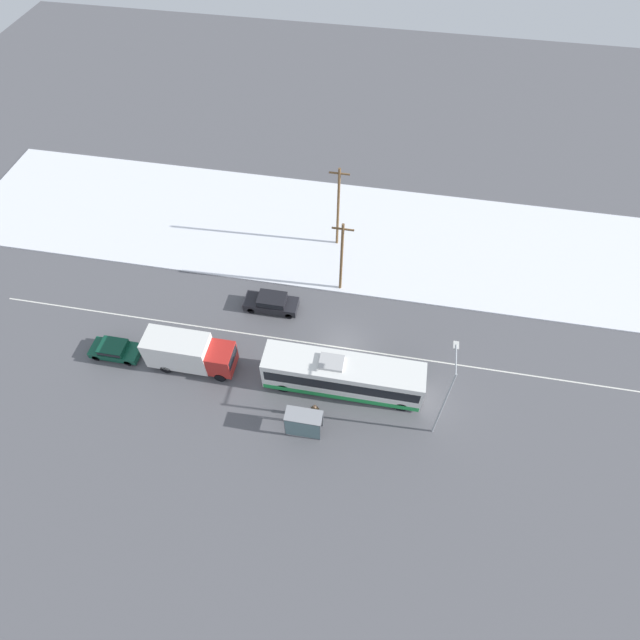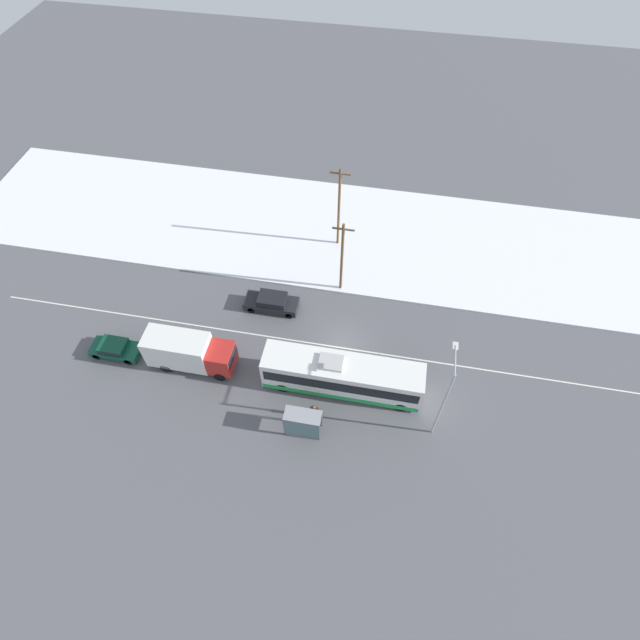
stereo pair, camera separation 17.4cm
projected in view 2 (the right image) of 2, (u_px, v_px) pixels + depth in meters
name	position (u px, v px, depth m)	size (l,w,h in m)	color
ground_plane	(342.00, 348.00, 41.20)	(120.00, 120.00, 0.00)	#56565B
snow_lot	(363.00, 236.00, 49.09)	(80.00, 15.12, 0.12)	white
lane_marking_center	(342.00, 348.00, 41.20)	(60.00, 0.12, 0.00)	silver
city_bus	(342.00, 376.00, 37.64)	(12.07, 2.57, 3.46)	white
box_truck	(188.00, 351.00, 38.85)	(6.92, 2.30, 3.27)	silver
sedan_car	(272.00, 302.00, 43.07)	(4.64, 1.80, 1.54)	black
parked_car_near_truck	(115.00, 348.00, 40.32)	(4.01, 1.80, 1.28)	#0F4733
pedestrian_at_stop	(314.00, 410.00, 36.62)	(0.62, 0.28, 1.73)	#23232D
bus_shelter	(302.00, 423.00, 35.32)	(2.64, 1.20, 2.40)	gray
streetlamp	(445.00, 393.00, 32.93)	(0.36, 2.64, 8.17)	#9EA3A8
utility_pole_roadside	(342.00, 257.00, 41.89)	(1.80, 0.24, 7.67)	brown
utility_pole_snowlot	(339.00, 207.00, 44.97)	(1.80, 0.24, 8.65)	brown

